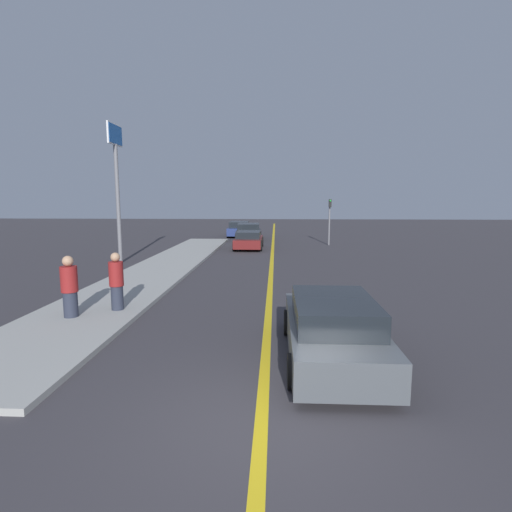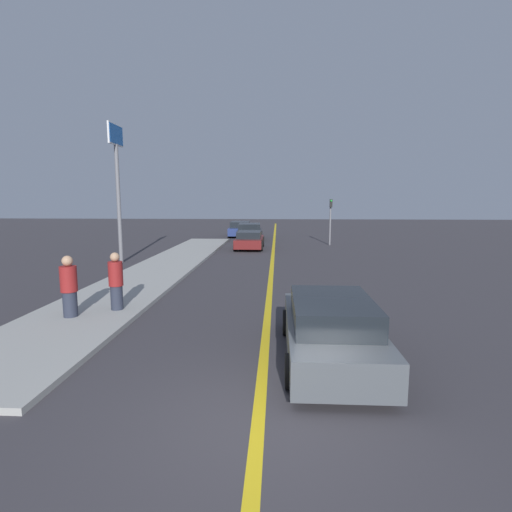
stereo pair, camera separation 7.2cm
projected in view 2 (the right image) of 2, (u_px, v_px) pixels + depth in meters
name	position (u px, v px, depth m)	size (l,w,h in m)	color
ground_plane	(258.00, 423.00, 5.82)	(120.00, 120.00, 0.00)	#38353A
road_center_line	(273.00, 254.00, 23.61)	(0.20, 60.00, 0.01)	gold
sidewalk_left	(165.00, 267.00, 18.87)	(3.01, 25.88, 0.13)	#9E9E99
car_near_right_lane	(330.00, 329.00, 8.08)	(1.89, 4.42, 1.31)	#4C5156
car_ahead_center	(249.00, 240.00, 26.19)	(1.85, 4.01, 1.17)	maroon
car_far_distant	(250.00, 232.00, 31.73)	(2.16, 4.71, 1.33)	black
car_parked_left_lot	(240.00, 229.00, 35.07)	(2.01, 4.75, 1.31)	navy
pedestrian_near_curb	(69.00, 287.00, 10.59)	(0.43, 0.43, 1.65)	#282D3D
pedestrian_mid_group	(116.00, 281.00, 11.27)	(0.40, 0.40, 1.64)	#282D3D
traffic_light	(330.00, 216.00, 28.08)	(0.18, 0.40, 3.24)	slate
roadside_sign	(117.00, 165.00, 19.87)	(0.20, 1.70, 6.92)	slate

